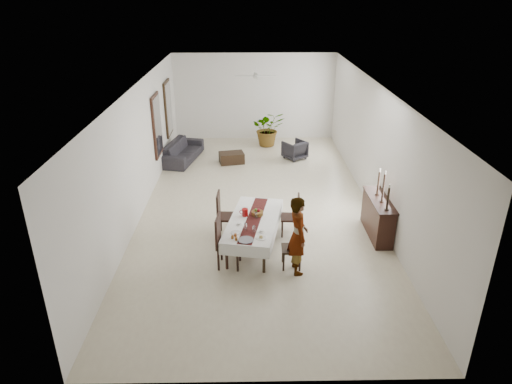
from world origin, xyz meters
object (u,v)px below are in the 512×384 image
object	(u,v)px
woman	(298,235)
dining_table_top	(254,221)
red_pitcher	(245,212)
sofa	(183,151)
sideboard_body	(378,218)

from	to	relation	value
woman	dining_table_top	bearing A→B (deg)	33.95
red_pitcher	sofa	size ratio (longest dim) A/B	0.08
dining_table_top	sideboard_body	bearing A→B (deg)	19.88
red_pitcher	woman	world-z (taller)	woman
red_pitcher	woman	bearing A→B (deg)	-47.92
woman	sofa	xyz separation A→B (m)	(-3.20, 6.67, -0.52)
dining_table_top	red_pitcher	distance (m)	0.29
woman	sofa	bearing A→B (deg)	18.70
dining_table_top	woman	xyz separation A→B (m)	(0.87, -1.01, 0.19)
red_pitcher	sofa	bearing A→B (deg)	111.24
red_pitcher	woman	size ratio (longest dim) A/B	0.11
woman	sofa	world-z (taller)	woman
woman	sideboard_body	xyz separation A→B (m)	(2.04, 1.48, -0.39)
sideboard_body	red_pitcher	bearing A→B (deg)	-174.51
woman	sideboard_body	distance (m)	2.55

